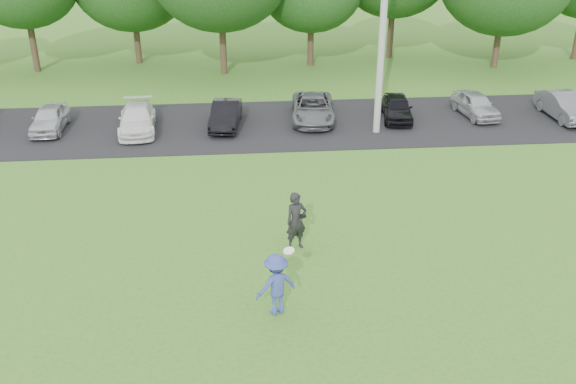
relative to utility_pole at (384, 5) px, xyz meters
name	(u,v)px	position (x,y,z in m)	size (l,w,h in m)	color
ground	(300,296)	(-4.50, -11.69, -5.29)	(100.00, 100.00, 0.00)	#346D1F
parking_lot	(269,124)	(-4.50, 1.31, -5.28)	(32.00, 6.50, 0.03)	black
utility_pole	(384,5)	(0.00, 0.00, 0.00)	(0.28, 0.28, 10.59)	#9E9F9A
frisbee_player	(276,284)	(-5.14, -12.32, -4.47)	(1.21, 0.98, 1.86)	#334190
camera_bystander	(296,221)	(-4.35, -9.25, -4.42)	(0.75, 0.63, 1.75)	black
parked_cars	(259,112)	(-4.93, 1.40, -4.71)	(27.87, 4.63, 1.20)	black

